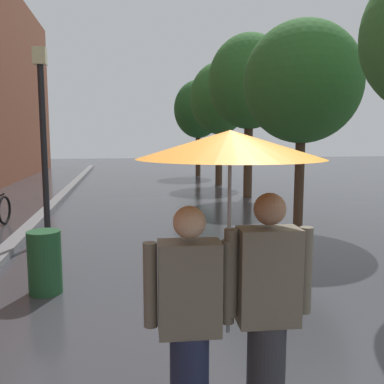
{
  "coord_description": "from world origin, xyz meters",
  "views": [
    {
      "loc": [
        -1.11,
        -2.61,
        2.09
      ],
      "look_at": [
        -0.17,
        2.93,
        1.35
      ],
      "focal_mm": 39.16,
      "sensor_mm": 36.0,
      "label": 1
    }
  ],
  "objects_px": {
    "street_tree_2": "(249,82)",
    "street_tree_3": "(219,99)",
    "couple_under_umbrella": "(230,237)",
    "street_lamp_post": "(43,129)",
    "street_tree_1": "(302,83)",
    "litter_bin": "(45,262)",
    "street_tree_4": "(198,109)"
  },
  "relations": [
    {
      "from": "litter_bin",
      "to": "street_tree_4",
      "type": "bearing_deg",
      "value": 72.92
    },
    {
      "from": "street_tree_1",
      "to": "street_tree_2",
      "type": "relative_size",
      "value": 0.85
    },
    {
      "from": "couple_under_umbrella",
      "to": "street_lamp_post",
      "type": "height_order",
      "value": "street_lamp_post"
    },
    {
      "from": "street_lamp_post",
      "to": "street_tree_1",
      "type": "bearing_deg",
      "value": 6.39
    },
    {
      "from": "street_tree_4",
      "to": "couple_under_umbrella",
      "type": "height_order",
      "value": "street_tree_4"
    },
    {
      "from": "couple_under_umbrella",
      "to": "litter_bin",
      "type": "height_order",
      "value": "couple_under_umbrella"
    },
    {
      "from": "street_tree_2",
      "to": "litter_bin",
      "type": "relative_size",
      "value": 6.55
    },
    {
      "from": "street_tree_3",
      "to": "street_lamp_post",
      "type": "relative_size",
      "value": 1.4
    },
    {
      "from": "street_tree_2",
      "to": "street_lamp_post",
      "type": "height_order",
      "value": "street_tree_2"
    },
    {
      "from": "street_tree_3",
      "to": "street_tree_4",
      "type": "distance_m",
      "value": 4.5
    },
    {
      "from": "street_lamp_post",
      "to": "litter_bin",
      "type": "height_order",
      "value": "street_lamp_post"
    },
    {
      "from": "street_tree_1",
      "to": "street_tree_2",
      "type": "height_order",
      "value": "street_tree_2"
    },
    {
      "from": "street_tree_1",
      "to": "street_tree_3",
      "type": "bearing_deg",
      "value": 89.08
    },
    {
      "from": "couple_under_umbrella",
      "to": "street_lamp_post",
      "type": "distance_m",
      "value": 6.47
    },
    {
      "from": "street_tree_4",
      "to": "couple_under_umbrella",
      "type": "relative_size",
      "value": 2.41
    },
    {
      "from": "couple_under_umbrella",
      "to": "street_tree_2",
      "type": "bearing_deg",
      "value": 72.29
    },
    {
      "from": "couple_under_umbrella",
      "to": "street_tree_1",
      "type": "bearing_deg",
      "value": 62.76
    },
    {
      "from": "street_tree_4",
      "to": "litter_bin",
      "type": "distance_m",
      "value": 17.93
    },
    {
      "from": "street_tree_2",
      "to": "street_tree_1",
      "type": "bearing_deg",
      "value": -92.85
    },
    {
      "from": "street_tree_2",
      "to": "street_tree_3",
      "type": "xyz_separation_m",
      "value": [
        -0.1,
        4.0,
        -0.21
      ]
    },
    {
      "from": "couple_under_umbrella",
      "to": "street_lamp_post",
      "type": "xyz_separation_m",
      "value": [
        -2.17,
        6.04,
        0.79
      ]
    },
    {
      "from": "street_tree_3",
      "to": "litter_bin",
      "type": "bearing_deg",
      "value": -113.16
    },
    {
      "from": "street_tree_4",
      "to": "street_tree_2",
      "type": "bearing_deg",
      "value": -88.58
    },
    {
      "from": "street_tree_1",
      "to": "litter_bin",
      "type": "distance_m",
      "value": 6.89
    },
    {
      "from": "street_tree_3",
      "to": "street_lamp_post",
      "type": "xyz_separation_m",
      "value": [
        -5.74,
        -9.47,
        -1.49
      ]
    },
    {
      "from": "street_tree_3",
      "to": "litter_bin",
      "type": "xyz_separation_m",
      "value": [
        -5.3,
        -12.38,
        -3.31
      ]
    },
    {
      "from": "street_tree_4",
      "to": "litter_bin",
      "type": "xyz_separation_m",
      "value": [
        -5.18,
        -16.87,
        -3.15
      ]
    },
    {
      "from": "street_tree_1",
      "to": "street_tree_4",
      "type": "relative_size",
      "value": 0.92
    },
    {
      "from": "street_tree_3",
      "to": "couple_under_umbrella",
      "type": "distance_m",
      "value": 16.08
    },
    {
      "from": "street_tree_2",
      "to": "street_tree_3",
      "type": "relative_size",
      "value": 1.05
    },
    {
      "from": "street_tree_2",
      "to": "street_tree_4",
      "type": "height_order",
      "value": "street_tree_2"
    },
    {
      "from": "street_tree_2",
      "to": "street_tree_4",
      "type": "distance_m",
      "value": 8.51
    }
  ]
}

